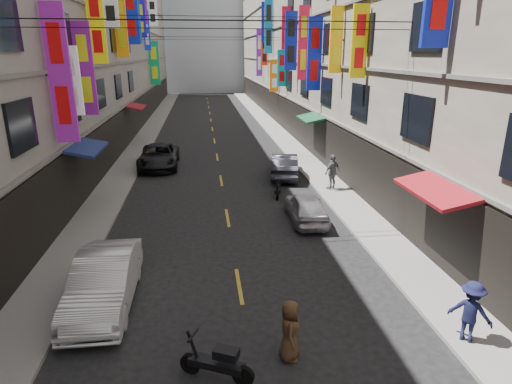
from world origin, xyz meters
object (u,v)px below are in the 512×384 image
object	(u,v)px
car_left_mid	(104,281)
pedestrian_rnear	(471,311)
scooter_crossing	(218,363)
car_right_far	(284,165)
car_right_mid	(306,207)
pedestrian_rfar	(332,172)
scooter_far_right	(278,188)
car_left_far	(159,156)
pedestrian_crossing	(290,331)

from	to	relation	value
car_left_mid	pedestrian_rnear	world-z (taller)	pedestrian_rnear
scooter_crossing	pedestrian_rnear	distance (m)	6.41
pedestrian_rnear	car_left_mid	bearing A→B (deg)	26.59
scooter_crossing	car_right_far	world-z (taller)	car_right_far
scooter_crossing	car_right_mid	distance (m)	10.21
pedestrian_rfar	scooter_far_right	bearing A→B (deg)	-25.74
scooter_crossing	car_left_mid	world-z (taller)	car_left_mid
pedestrian_rnear	pedestrian_rfar	distance (m)	12.85
car_left_far	car_right_far	distance (m)	8.32
scooter_crossing	car_left_far	size ratio (longest dim) A/B	0.32
scooter_crossing	pedestrian_crossing	world-z (taller)	pedestrian_crossing
scooter_far_right	car_right_far	bearing A→B (deg)	-94.79
pedestrian_rfar	car_left_far	bearing A→B (deg)	-67.20
pedestrian_crossing	scooter_far_right	bearing A→B (deg)	2.05
scooter_crossing	scooter_far_right	size ratio (longest dim) A/B	0.94
scooter_far_right	car_right_mid	size ratio (longest dim) A/B	0.48
pedestrian_rnear	car_right_far	bearing A→B (deg)	-39.61
scooter_far_right	car_right_mid	distance (m)	3.67
car_left_mid	car_left_far	xyz separation A→B (m)	(0.15, 16.18, -0.03)
car_left_mid	car_left_far	bearing A→B (deg)	89.38
scooter_far_right	pedestrian_crossing	world-z (taller)	pedestrian_crossing
car_left_mid	car_right_mid	size ratio (longest dim) A/B	1.24
scooter_crossing	pedestrian_crossing	distance (m)	1.86
scooter_far_right	car_right_mid	bearing A→B (deg)	110.76
scooter_crossing	pedestrian_rnear	xyz separation A→B (m)	(6.37, 0.48, 0.50)
car_left_far	scooter_far_right	bearing A→B (deg)	-45.90
car_left_far	scooter_crossing	bearing A→B (deg)	-81.63
car_left_far	pedestrian_rnear	bearing A→B (deg)	-64.28
scooter_far_right	scooter_crossing	bearing A→B (deg)	85.27
scooter_far_right	pedestrian_rnear	size ratio (longest dim) A/B	1.09
pedestrian_crossing	pedestrian_rnear	bearing A→B (deg)	-79.46
car_right_far	pedestrian_rfar	xyz separation A→B (m)	(2.05, -3.03, 0.34)
car_right_far	pedestrian_rnear	size ratio (longest dim) A/B	2.67
scooter_far_right	car_right_far	distance (m)	3.61
scooter_far_right	car_right_mid	world-z (taller)	car_right_mid
car_right_far	pedestrian_rnear	world-z (taller)	pedestrian_rnear
scooter_crossing	scooter_far_right	xyz separation A→B (m)	(3.64, 12.89, 0.00)
car_right_mid	pedestrian_crossing	xyz separation A→B (m)	(-2.50, -8.78, 0.15)
pedestrian_crossing	scooter_crossing	bearing A→B (deg)	116.49
car_left_mid	pedestrian_crossing	distance (m)	5.76
pedestrian_rnear	pedestrian_crossing	world-z (taller)	pedestrian_rnear
scooter_crossing	car_right_mid	world-z (taller)	car_right_mid
scooter_far_right	pedestrian_rfar	xyz separation A→B (m)	(3.03, 0.44, 0.62)
pedestrian_rnear	pedestrian_crossing	distance (m)	4.62
pedestrian_rfar	pedestrian_crossing	xyz separation A→B (m)	(-4.92, -12.83, -0.28)
pedestrian_crossing	car_right_mid	bearing A→B (deg)	-5.21
car_left_mid	car_right_mid	world-z (taller)	car_left_mid
scooter_crossing	car_left_far	distance (m)	19.90
car_left_mid	pedestrian_crossing	xyz separation A→B (m)	(4.92, -3.00, 0.02)
car_right_far	pedestrian_crossing	bearing A→B (deg)	89.40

